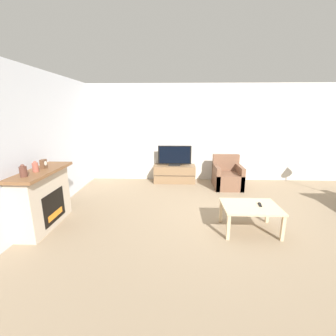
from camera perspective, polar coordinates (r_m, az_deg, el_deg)
name	(u,v)px	position (r m, az deg, el deg)	size (l,w,h in m)	color
ground_plane	(232,218)	(4.51, 16.04, -12.13)	(24.00, 24.00, 0.00)	#89755B
wall_back	(214,133)	(6.56, 11.64, 8.58)	(12.00, 0.06, 2.70)	beige
wall_left	(37,146)	(4.68, -30.25, 4.81)	(0.06, 12.00, 2.70)	silver
fireplace	(43,198)	(4.43, -29.22, -6.69)	(0.49, 1.30, 1.01)	#B7A893
mantel_vase_left	(23,171)	(3.95, -32.88, -0.67)	(0.10, 0.10, 0.19)	#512D23
mantel_vase_centre_left	(35,167)	(4.19, -30.64, 0.26)	(0.09, 0.09, 0.18)	#994C3D
mantel_clock	(44,164)	(4.37, -29.06, 0.92)	(0.08, 0.11, 0.15)	brown
tv_stand	(175,174)	(6.37, 1.67, -1.44)	(1.15, 0.47, 0.48)	brown
tv	(175,156)	(6.25, 1.71, 2.99)	(0.92, 0.18, 0.56)	black
armchair	(227,177)	(6.13, 14.78, -2.22)	(0.70, 0.76, 0.83)	brown
coffee_table	(250,209)	(4.01, 20.19, -9.71)	(0.91, 0.67, 0.45)	#CCB289
remote	(260,205)	(4.06, 22.32, -8.59)	(0.06, 0.15, 0.02)	black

